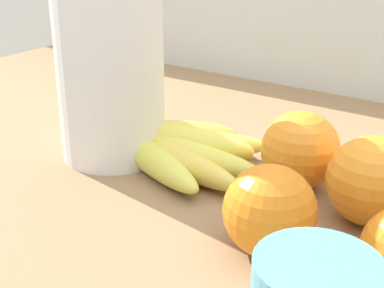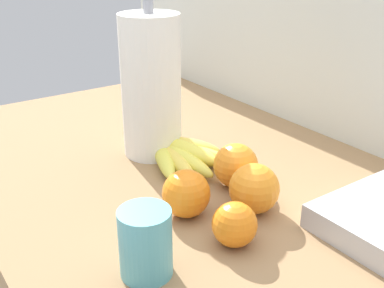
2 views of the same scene
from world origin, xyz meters
name	(u,v)px [view 1 (image 1 of 2)]	position (x,y,z in m)	size (l,w,h in m)	color
wall_back	(371,257)	(0.00, 0.40, 0.65)	(1.82, 0.06, 1.30)	silver
banana_bunch	(169,148)	(-0.15, 0.02, 0.95)	(0.22, 0.17, 0.04)	#D7D24C
orange_center	(270,211)	(0.03, -0.08, 0.98)	(0.08, 0.08, 0.08)	orange
orange_front	(372,181)	(0.08, 0.02, 0.98)	(0.08, 0.08, 0.08)	orange
orange_far_right	(299,150)	(0.00, 0.05, 0.98)	(0.08, 0.08, 0.08)	orange
paper_towel_roll	(108,33)	(-0.21, 0.00, 1.08)	(0.12, 0.12, 0.31)	white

